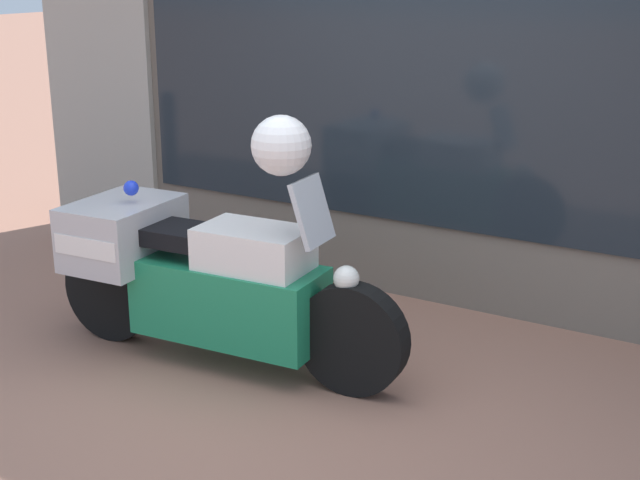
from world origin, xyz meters
TOP-DOWN VIEW (x-y plane):
  - ground_plane at (0.00, 0.00)m, footprint 60.00×60.00m
  - shop_building at (-0.49, 2.00)m, footprint 6.92×0.55m
  - window_display at (0.47, 2.03)m, footprint 5.38×0.30m
  - paramedic_motorcycle at (-0.74, 0.28)m, footprint 2.26×0.72m
  - white_helmet at (-0.19, 0.32)m, footprint 0.32×0.32m

SIDE VIEW (x-z plane):
  - ground_plane at x=0.00m, z-range 0.00..0.00m
  - window_display at x=0.47m, z-range -0.50..1.41m
  - paramedic_motorcycle at x=-0.74m, z-range -0.07..1.10m
  - white_helmet at x=-0.19m, z-range 1.16..1.48m
  - shop_building at x=-0.49m, z-range 0.01..3.46m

